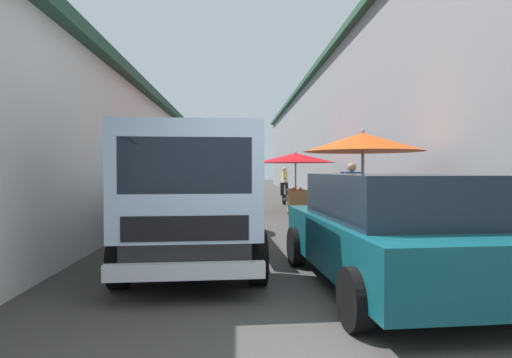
% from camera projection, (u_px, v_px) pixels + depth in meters
% --- Properties ---
extents(ground, '(90.00, 90.00, 0.00)m').
position_uv_depth(ground, '(252.00, 207.00, 16.44)').
color(ground, '#3D3A38').
extents(building_left_whitewash, '(49.80, 7.50, 3.88)m').
position_uv_depth(building_left_whitewash, '(99.00, 160.00, 18.32)').
color(building_left_whitewash, silver).
rests_on(building_left_whitewash, ground).
extents(building_right_concrete, '(49.80, 7.50, 6.43)m').
position_uv_depth(building_right_concrete, '(397.00, 132.00, 18.93)').
color(building_right_concrete, gray).
rests_on(building_right_concrete, ground).
extents(fruit_stall_far_left, '(2.26, 2.26, 2.28)m').
position_uv_depth(fruit_stall_far_left, '(364.00, 158.00, 7.86)').
color(fruit_stall_far_left, '#9E9EA3').
rests_on(fruit_stall_far_left, ground).
extents(fruit_stall_far_right, '(2.85, 2.85, 2.17)m').
position_uv_depth(fruit_stall_far_right, '(296.00, 164.00, 14.62)').
color(fruit_stall_far_right, '#9E9EA3').
rests_on(fruit_stall_far_right, ground).
extents(fruit_stall_near_left, '(2.31, 2.31, 2.22)m').
position_uv_depth(fruit_stall_near_left, '(184.00, 164.00, 10.05)').
color(fruit_stall_near_left, '#9E9EA3').
rests_on(fruit_stall_near_left, ground).
extents(hatchback_car, '(4.01, 2.13, 1.45)m').
position_uv_depth(hatchback_car, '(386.00, 230.00, 5.23)').
color(hatchback_car, '#0F4C56').
rests_on(hatchback_car, ground).
extents(delivery_truck, '(5.01, 2.17, 2.08)m').
position_uv_depth(delivery_truck, '(192.00, 202.00, 5.99)').
color(delivery_truck, black).
rests_on(delivery_truck, ground).
extents(vendor_by_crates, '(0.64, 0.23, 1.62)m').
position_uv_depth(vendor_by_crates, '(284.00, 181.00, 20.40)').
color(vendor_by_crates, navy).
rests_on(vendor_by_crates, ground).
extents(vendor_in_shade, '(0.35, 0.63, 1.68)m').
position_uv_depth(vendor_in_shade, '(352.00, 191.00, 10.39)').
color(vendor_in_shade, navy).
rests_on(vendor_in_shade, ground).
extents(parked_scooter, '(1.69, 0.39, 1.14)m').
position_uv_depth(parked_scooter, '(287.00, 195.00, 17.22)').
color(parked_scooter, black).
rests_on(parked_scooter, ground).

